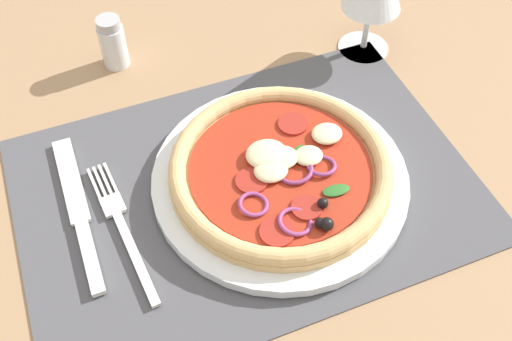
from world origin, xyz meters
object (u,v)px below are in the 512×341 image
object	(u,v)px
fork	(121,222)
pepper_shaker	(113,43)
plate	(280,179)
pizza	(281,169)
knife	(78,209)

from	to	relation	value
fork	pepper_shaker	size ratio (longest dim) A/B	2.70
plate	pepper_shaker	bearing A→B (deg)	114.24
pizza	fork	world-z (taller)	pizza
plate	pepper_shaker	world-z (taller)	pepper_shaker
pepper_shaker	pizza	bearing A→B (deg)	-65.73
fork	pizza	bearing A→B (deg)	-99.02
plate	pepper_shaker	size ratio (longest dim) A/B	3.97
knife	pepper_shaker	xyz separation A→B (cm)	(8.95, 20.86, 2.60)
knife	pepper_shaker	world-z (taller)	pepper_shaker
plate	fork	world-z (taller)	plate
plate	fork	distance (cm)	16.75
pizza	pepper_shaker	xyz separation A→B (cm)	(-11.37, 25.21, 0.54)
plate	pizza	xyz separation A→B (cm)	(0.03, -0.03, 1.71)
plate	knife	size ratio (longest dim) A/B	1.33
knife	pepper_shaker	distance (cm)	22.85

